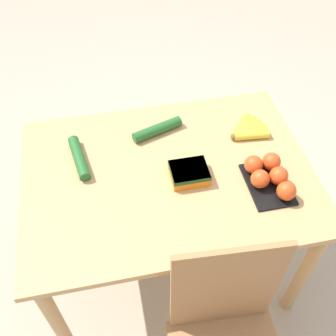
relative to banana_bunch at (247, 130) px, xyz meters
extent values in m
plane|color=#B7A88E|center=(0.41, 0.16, -0.79)|extent=(12.00, 12.00, 0.00)
cube|color=tan|center=(0.41, 0.16, -0.03)|extent=(1.24, 0.89, 0.03)
cylinder|color=tan|center=(-0.15, -0.22, -0.42)|extent=(0.06, 0.06, 0.74)
cylinder|color=tan|center=(0.97, -0.22, -0.42)|extent=(0.06, 0.06, 0.74)
cylinder|color=tan|center=(-0.15, 0.55, -0.42)|extent=(0.06, 0.06, 0.74)
cylinder|color=tan|center=(0.97, 0.55, -0.42)|extent=(0.06, 0.06, 0.74)
cube|color=#A87547|center=(0.31, 0.70, -0.05)|extent=(0.39, 0.05, 0.53)
sphere|color=brown|center=(0.07, 0.03, 0.00)|extent=(0.03, 0.03, 0.03)
cylinder|color=yellow|center=(-0.01, 0.04, 0.00)|extent=(0.17, 0.05, 0.04)
cylinder|color=yellow|center=(-0.01, 0.02, 0.00)|extent=(0.17, 0.05, 0.04)
cylinder|color=yellow|center=(-0.01, 0.00, 0.00)|extent=(0.17, 0.08, 0.04)
cylinder|color=yellow|center=(0.00, -0.01, 0.00)|extent=(0.16, 0.11, 0.04)
cylinder|color=yellow|center=(0.01, -0.02, 0.00)|extent=(0.15, 0.13, 0.04)
cylinder|color=yellow|center=(0.02, -0.03, 0.00)|extent=(0.13, 0.15, 0.04)
cube|color=black|center=(0.02, 0.31, -0.01)|extent=(0.17, 0.25, 0.01)
sphere|color=#DB4C1E|center=(-0.02, 0.23, 0.03)|extent=(0.08, 0.08, 0.08)
sphere|color=#DB4C1E|center=(0.06, 0.23, 0.03)|extent=(0.08, 0.08, 0.08)
sphere|color=#DB4C1E|center=(-0.02, 0.31, 0.03)|extent=(0.08, 0.08, 0.08)
sphere|color=#DB4C1E|center=(0.06, 0.31, 0.03)|extent=(0.08, 0.08, 0.08)
sphere|color=#DB4C1E|center=(-0.02, 0.39, 0.03)|extent=(0.08, 0.08, 0.08)
cube|color=orange|center=(0.33, 0.21, 0.01)|extent=(0.15, 0.13, 0.05)
cube|color=#19471E|center=(0.33, 0.21, 0.03)|extent=(0.16, 0.13, 0.02)
cylinder|color=#236028|center=(0.77, 0.02, 0.01)|extent=(0.09, 0.25, 0.05)
cylinder|color=#236028|center=(0.41, -0.08, 0.01)|extent=(0.24, 0.12, 0.05)
camera|label=1|loc=(0.63, 1.24, 1.26)|focal=42.00mm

